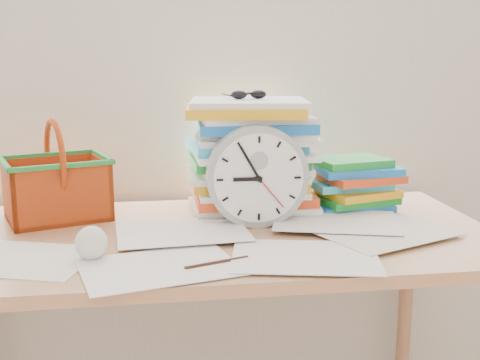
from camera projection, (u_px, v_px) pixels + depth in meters
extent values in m
cube|color=silver|center=(201.00, 14.00, 1.76)|extent=(2.40, 0.01, 2.50)
cube|color=#B27D53|center=(217.00, 238.00, 1.51)|extent=(1.40, 0.70, 0.03)
cylinder|color=#B27D53|center=(405.00, 311.00, 1.97)|extent=(0.04, 0.04, 0.72)
cylinder|color=#9C9EA1|center=(257.00, 176.00, 1.54)|extent=(0.26, 0.05, 0.26)
sphere|color=white|center=(91.00, 243.00, 1.30)|extent=(0.07, 0.07, 0.07)
cylinder|color=black|center=(217.00, 263.00, 1.27)|extent=(0.14, 0.06, 0.01)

